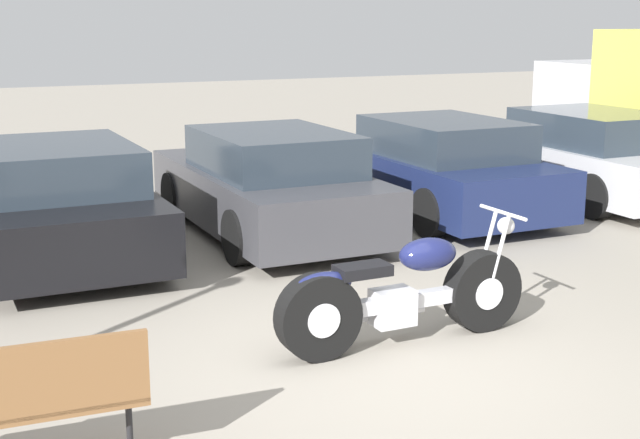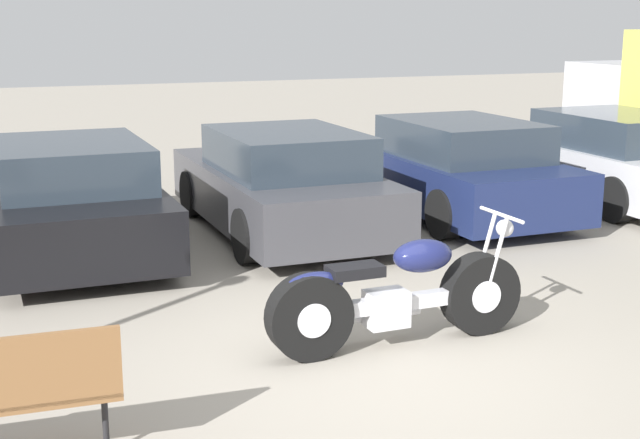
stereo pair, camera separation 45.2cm
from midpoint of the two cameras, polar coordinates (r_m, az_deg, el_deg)
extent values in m
plane|color=gray|center=(6.90, 6.01, -9.77)|extent=(60.00, 60.00, 0.00)
cylinder|color=black|center=(7.75, 11.86, -4.68)|extent=(0.70, 0.21, 0.69)
cylinder|color=silver|center=(7.75, 11.86, -4.68)|extent=(0.28, 0.22, 0.28)
cylinder|color=black|center=(7.02, 1.17, -6.26)|extent=(0.70, 0.21, 0.69)
cylinder|color=silver|center=(7.02, 1.17, -6.26)|extent=(0.28, 0.22, 0.28)
cube|color=silver|center=(7.35, 6.79, -5.33)|extent=(1.20, 0.13, 0.12)
cube|color=silver|center=(7.31, 6.03, -5.69)|extent=(0.34, 0.25, 0.30)
ellipsoid|color=#191E4C|center=(7.35, 8.35, -2.33)|extent=(0.53, 0.33, 0.27)
cube|color=black|center=(7.08, 4.09, -3.31)|extent=(0.44, 0.25, 0.09)
ellipsoid|color=#191E4C|center=(6.96, 1.56, -4.19)|extent=(0.48, 0.21, 0.20)
cylinder|color=silver|center=(7.64, 12.91, -2.37)|extent=(0.22, 0.04, 0.68)
cylinder|color=silver|center=(7.78, 12.15, -2.05)|extent=(0.22, 0.04, 0.68)
cylinder|color=silver|center=(7.68, 13.20, 0.29)|extent=(0.04, 0.62, 0.03)
sphere|color=silver|center=(7.73, 13.39, -0.56)|extent=(0.15, 0.15, 0.15)
cylinder|color=silver|center=(7.37, 4.00, -6.36)|extent=(1.20, 0.10, 0.08)
cube|color=black|center=(10.51, -14.44, 0.62)|extent=(1.78, 4.10, 0.65)
cube|color=#28333D|center=(10.17, -14.44, 3.48)|extent=(1.57, 2.13, 0.49)
cylinder|color=black|center=(11.90, -11.23, 1.31)|extent=(0.20, 0.62, 0.62)
cylinder|color=black|center=(9.26, -18.46, -2.43)|extent=(0.20, 0.62, 0.62)
cylinder|color=black|center=(9.47, -8.39, -1.55)|extent=(0.20, 0.62, 0.62)
cube|color=#3D3D42|center=(11.11, -1.37, 1.68)|extent=(1.78, 4.10, 0.65)
cube|color=#28333D|center=(10.78, -0.93, 4.41)|extent=(1.57, 2.13, 0.49)
cylinder|color=black|center=(12.09, -7.16, 1.64)|extent=(0.20, 0.62, 0.62)
cylinder|color=black|center=(12.60, 0.18, 2.20)|extent=(0.20, 0.62, 0.62)
cylinder|color=black|center=(9.71, -3.37, -1.07)|extent=(0.20, 0.62, 0.62)
cylinder|color=black|center=(10.33, 5.41, -0.25)|extent=(0.20, 0.62, 0.62)
cube|color=#19234C|center=(12.35, 9.48, 2.64)|extent=(1.78, 4.10, 0.65)
cube|color=#28333D|center=(12.05, 10.18, 5.11)|extent=(1.57, 2.13, 0.49)
cylinder|color=black|center=(13.10, 3.47, 2.59)|extent=(0.20, 0.62, 0.62)
cylinder|color=black|center=(13.87, 9.71, 3.01)|extent=(0.20, 0.62, 0.62)
cylinder|color=black|center=(10.90, 9.11, 0.33)|extent=(0.20, 0.62, 0.62)
cylinder|color=black|center=(11.82, 16.07, 0.97)|extent=(0.20, 0.62, 0.62)
cube|color=#BCBCC1|center=(13.78, 18.71, 3.19)|extent=(1.78, 4.10, 0.65)
cube|color=#28333D|center=(13.51, 19.55, 5.40)|extent=(1.57, 2.13, 0.49)
cylinder|color=black|center=(14.30, 12.84, 3.16)|extent=(0.20, 0.62, 0.62)
cylinder|color=black|center=(15.29, 18.00, 3.47)|extent=(0.20, 0.62, 0.62)
cylinder|color=black|center=(12.33, 19.46, 1.21)|extent=(0.20, 0.62, 0.62)
cylinder|color=black|center=(16.71, 17.59, 4.68)|extent=(0.24, 0.86, 0.86)
cylinder|color=black|center=(5.71, -11.34, -12.51)|extent=(0.04, 0.04, 0.45)
camera|label=1|loc=(0.23, -88.39, 0.37)|focal=50.00mm
camera|label=2|loc=(0.23, 91.61, -0.37)|focal=50.00mm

